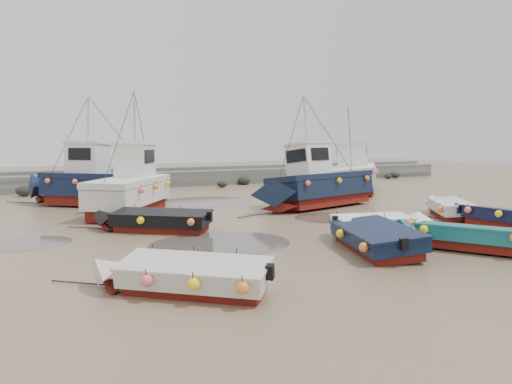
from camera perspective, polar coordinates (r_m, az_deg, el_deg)
ground at (r=20.59m, az=4.41°, el=-4.61°), size 120.00×120.00×0.00m
seawall at (r=40.73m, az=-12.10°, el=1.42°), size 60.00×4.92×1.50m
puddle_a at (r=18.36m, az=-4.07°, el=-5.90°), size 5.25×5.25×0.01m
puddle_b at (r=24.55m, az=8.48°, el=-2.92°), size 3.54×3.54×0.01m
puddle_c at (r=20.18m, az=-25.38°, el=-5.38°), size 3.67×3.67×0.01m
puddle_d at (r=30.68m, az=-5.57°, el=-1.11°), size 5.59×5.59×0.01m
dinghy_0 at (r=12.60m, az=-8.50°, el=-8.95°), size 4.91×4.48×1.43m
dinghy_1 at (r=17.79m, az=13.22°, el=-4.68°), size 3.48×6.56×1.43m
dinghy_2 at (r=18.70m, az=22.26°, el=-4.41°), size 3.65×5.41×1.43m
dinghy_3 at (r=26.27m, az=21.18°, el=-1.49°), size 3.95×5.27×1.43m
dinghy_4 at (r=21.14m, az=-11.65°, el=-2.95°), size 5.44×4.55×1.43m
dinghy_5 at (r=20.08m, az=14.07°, el=-3.41°), size 5.16×2.44×1.43m
dinghy_6 at (r=23.75m, az=26.17°, el=-2.44°), size 2.32×5.88×1.43m
cabin_boat_0 at (r=29.99m, az=-18.34°, el=1.05°), size 8.07×7.36×6.22m
cabin_boat_1 at (r=26.54m, az=-13.83°, el=0.59°), size 6.44×8.47×6.22m
cabin_boat_2 at (r=27.87m, az=6.91°, el=0.95°), size 9.72×4.35×6.22m
cabin_boat_3 at (r=37.37m, az=11.30°, el=2.12°), size 7.83×8.98×6.22m
person at (r=25.11m, az=-14.58°, el=-2.86°), size 0.71×0.65×1.62m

